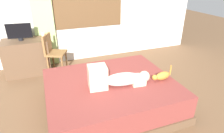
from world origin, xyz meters
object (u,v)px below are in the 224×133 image
Objects in this scene: bed at (110,95)px; tv_monitor at (19,32)px; person_lying at (117,78)px; cup at (43,35)px; desk at (27,57)px; cat at (162,76)px; chair_by_desk at (53,51)px.

tv_monitor is at bearing 126.11° from bed.
person_lying is 11.81× the size of cup.
desk is (-1.31, 1.92, -0.22)m from person_lying.
bed is 5.56× the size of cat.
chair_by_desk reaches higher than bed.
tv_monitor reaches higher than desk.
tv_monitor is at bearing -180.00° from desk.
desk is 1.05× the size of chair_by_desk.
cup is 0.09× the size of chair_by_desk.
cup is at bearing 114.09° from person_lying.
desk is at bearing 124.40° from person_lying.
cat is 0.74× the size of tv_monitor.
tv_monitor is 0.56× the size of chair_by_desk.
desk is 11.28× the size of cup.
tv_monitor is 0.48m from cup.
cat is at bearing -50.30° from chair_by_desk.
chair_by_desk is at bearing -22.19° from desk.
desk is (-1.26, 1.79, 0.13)m from bed.
desk reaches higher than bed.
person_lying is 1.10× the size of chair_by_desk.
tv_monitor is at bearing -162.79° from cup.
person_lying reaches higher than desk.
bed is 1.76m from chair_by_desk.
person_lying is 2.64× the size of cat.
bed is 2.11× the size of person_lying.
tv_monitor reaches higher than person_lying.
person_lying is 1.96× the size of tv_monitor.
chair_by_desk is at bearing 114.62° from person_lying.
bed is at bearing -65.83° from cup.
bed is 2.21× the size of desk.
cat is 2.34m from chair_by_desk.
person_lying is at bearing -65.91° from cup.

